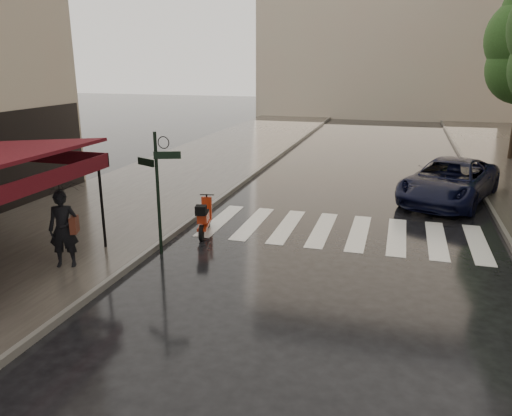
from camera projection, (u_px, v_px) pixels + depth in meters
The scene contains 9 objects.
ground at pixel (148, 315), 9.63m from camera, with size 120.00×120.00×0.00m, color black.
sidewalk_near at pixel (186, 171), 21.87m from camera, with size 6.00×60.00×0.12m, color #38332D.
curb_near at pixel (253, 175), 21.05m from camera, with size 0.12×60.00×0.16m, color #595651.
curb_far at pixel (480, 190), 18.67m from camera, with size 0.12×60.00×0.16m, color #595651.
crosswalk at pixel (340, 231), 14.36m from camera, with size 7.85×3.20×0.01m.
signpost at pixel (158, 184), 12.20m from camera, with size 1.17×0.29×3.10m.
pedestrian_with_umbrella at pixel (60, 196), 11.18m from camera, with size 1.39×1.41×2.53m.
scooter at pixel (204, 218), 13.99m from camera, with size 0.60×1.53×1.02m.
parked_car at pixel (449, 181), 17.24m from camera, with size 2.43×5.26×1.46m, color black.
Camera 1 is at (4.43, -7.72, 4.71)m, focal length 35.00 mm.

